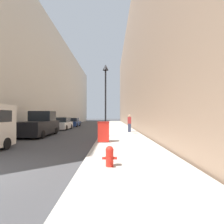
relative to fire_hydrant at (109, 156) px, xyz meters
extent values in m
cube|color=#B7B2A8|center=(0.90, 17.39, -0.42)|extent=(3.78, 60.00, 0.13)
cube|color=beige|center=(-14.83, 25.39, 7.42)|extent=(12.00, 60.00, 15.81)
cube|color=#9E7F66|center=(8.89, 25.39, 9.04)|extent=(12.00, 60.00, 19.05)
cylinder|color=red|center=(0.00, 0.01, -0.11)|extent=(0.26, 0.26, 0.49)
sphere|color=red|center=(0.00, 0.01, 0.19)|extent=(0.27, 0.27, 0.27)
cylinder|color=red|center=(0.00, 0.01, 0.27)|extent=(0.07, 0.07, 0.06)
cylinder|color=red|center=(0.00, -0.18, -0.08)|extent=(0.11, 0.12, 0.11)
cylinder|color=red|center=(-0.19, 0.01, -0.08)|extent=(0.12, 0.09, 0.09)
cylinder|color=red|center=(0.19, 0.01, -0.08)|extent=(0.12, 0.09, 0.09)
cube|color=red|center=(-0.46, 5.42, 0.27)|extent=(0.71, 0.58, 1.19)
cube|color=maroon|center=(-0.46, 5.42, 0.91)|extent=(0.73, 0.60, 0.08)
cylinder|color=black|center=(-0.76, 5.66, -0.27)|extent=(0.05, 0.16, 0.16)
cylinder|color=black|center=(-0.16, 5.66, -0.27)|extent=(0.05, 0.16, 0.16)
cylinder|color=black|center=(-0.45, 8.48, -0.23)|extent=(0.25, 0.25, 0.25)
cylinder|color=black|center=(-0.45, 8.48, 2.36)|extent=(0.13, 0.13, 5.43)
cone|color=black|center=(-0.45, 8.48, 5.32)|extent=(0.47, 0.47, 0.47)
cylinder|color=black|center=(-5.59, 3.51, -0.17)|extent=(0.24, 0.64, 0.64)
cube|color=black|center=(-6.46, 9.67, 0.27)|extent=(2.17, 5.25, 1.15)
cube|color=black|center=(-6.46, 10.59, 1.30)|extent=(1.99, 1.68, 0.91)
cylinder|color=black|center=(-7.47, 11.30, -0.17)|extent=(0.24, 0.64, 0.64)
cylinder|color=black|center=(-5.45, 11.30, -0.17)|extent=(0.24, 0.64, 0.64)
cylinder|color=black|center=(-7.47, 8.04, -0.17)|extent=(0.24, 0.64, 0.64)
cylinder|color=black|center=(-5.45, 8.04, -0.17)|extent=(0.24, 0.64, 0.64)
cube|color=silver|center=(-6.42, 17.04, 0.08)|extent=(1.80, 4.31, 0.81)
cube|color=#1E2328|center=(-6.42, 17.04, 0.79)|extent=(1.58, 2.24, 0.61)
cylinder|color=black|center=(-7.25, 18.34, -0.17)|extent=(0.24, 0.64, 0.64)
cylinder|color=black|center=(-5.60, 18.34, -0.17)|extent=(0.24, 0.64, 0.64)
cylinder|color=black|center=(-7.25, 15.75, -0.17)|extent=(0.24, 0.64, 0.64)
cylinder|color=black|center=(-5.60, 15.75, -0.17)|extent=(0.24, 0.64, 0.64)
cube|color=navy|center=(-6.39, 23.30, 0.03)|extent=(1.80, 4.22, 0.71)
cube|color=#1E2328|center=(-6.39, 23.30, 0.68)|extent=(1.59, 2.19, 0.58)
cylinder|color=black|center=(-7.22, 24.56, -0.17)|extent=(0.24, 0.64, 0.64)
cylinder|color=black|center=(-5.57, 24.56, -0.17)|extent=(0.24, 0.64, 0.64)
cylinder|color=black|center=(-7.22, 22.03, -0.17)|extent=(0.24, 0.64, 0.64)
cylinder|color=black|center=(-5.57, 22.03, -0.17)|extent=(0.24, 0.64, 0.64)
cube|color=#2D3347|center=(1.88, 12.19, 0.08)|extent=(0.31, 0.22, 0.87)
cube|color=maroon|center=(1.88, 12.19, 0.86)|extent=(0.36, 0.22, 0.69)
sphere|color=tan|center=(1.88, 12.19, 1.32)|extent=(0.23, 0.23, 0.23)
camera|label=1|loc=(0.08, -5.82, 1.33)|focal=28.00mm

